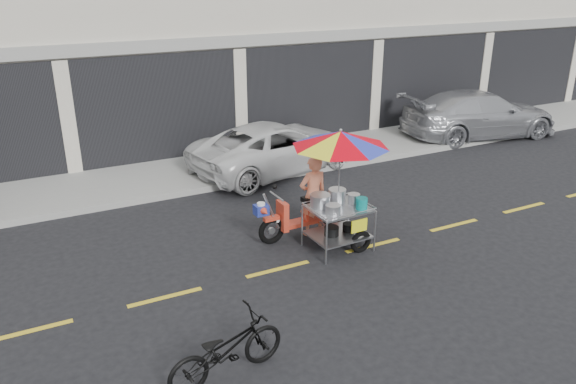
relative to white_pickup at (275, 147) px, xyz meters
name	(u,v)px	position (x,y,z in m)	size (l,w,h in m)	color
ground	(373,246)	(-0.21, -4.70, -0.63)	(90.00, 90.00, 0.00)	black
sidewalk	(256,160)	(-0.21, 0.80, -0.55)	(45.00, 3.00, 0.15)	gray
centerline	(373,245)	(-0.21, -4.70, -0.62)	(42.00, 0.10, 0.01)	gold
white_pickup	(275,147)	(0.00, 0.00, 0.00)	(2.09, 4.52, 1.26)	silver
silver_pickup	(479,114)	(6.97, 0.00, 0.09)	(2.00, 4.93, 1.43)	#ABACB2
near_bicycle	(226,349)	(-4.00, -6.90, -0.20)	(0.57, 1.63, 0.86)	black
food_vendor_rig	(329,171)	(-0.90, -4.16, 0.81)	(2.30, 1.80, 2.29)	black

